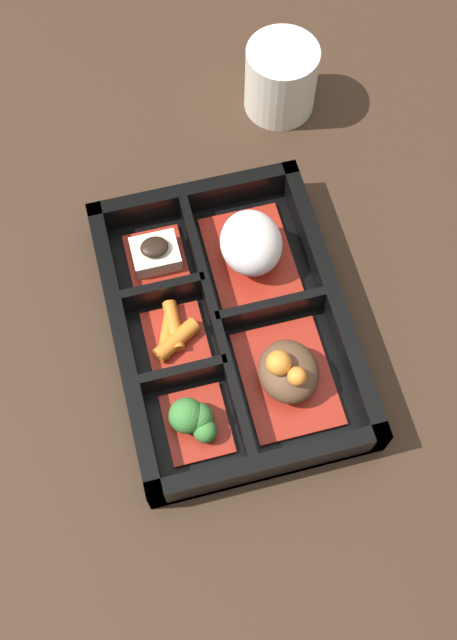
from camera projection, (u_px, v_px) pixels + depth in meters
The scene contains 9 objects.
ground_plane at pixel (228, 331), 0.68m from camera, with size 3.00×3.00×0.00m, color #382619.
bento_base at pixel (228, 329), 0.67m from camera, with size 0.28×0.20×0.01m.
bento_rim at pixel (225, 323), 0.66m from camera, with size 0.28×0.20×0.04m.
bowl_rice at pixel (251, 246), 0.68m from camera, with size 0.10×0.08×0.06m.
bowl_stew at pixel (288, 373), 0.63m from camera, with size 0.10×0.08×0.05m.
bowl_tofu at pixel (156, 255), 0.69m from camera, with size 0.06×0.05×0.03m.
bowl_carrots at pixel (174, 336), 0.66m from camera, with size 0.06×0.05×0.02m.
bowl_greens at pixel (194, 420), 0.62m from camera, with size 0.06×0.05×0.04m.
tea_cup at pixel (281, 78), 0.75m from camera, with size 0.07×0.07×0.07m.
Camera 1 is at (0.26, -0.07, 0.62)m, focal length 42.00 mm.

